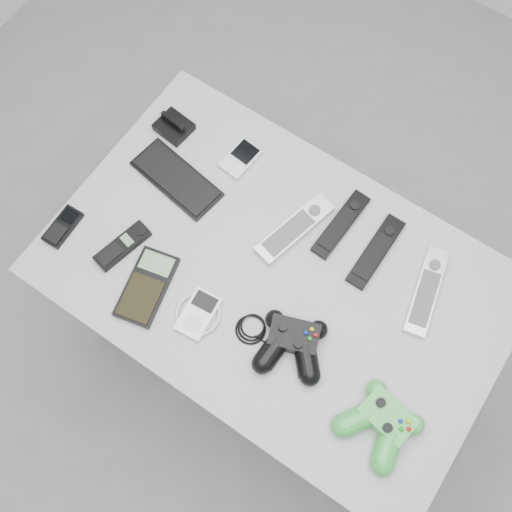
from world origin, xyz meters
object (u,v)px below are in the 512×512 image
Objects in this scene: remote_silver_a at (295,228)px; desk at (277,283)px; pda_keyboard at (177,179)px; mobile_phone at (63,226)px; controller_black at (292,343)px; cordless_handset at (122,246)px; controller_green at (382,422)px; remote_silver_b at (426,291)px; remote_black_b at (376,251)px; remote_black_a at (341,224)px; calculator at (147,286)px; pda at (240,158)px; mp3_player at (198,314)px.

desk is at bearing -62.71° from remote_silver_a.
pda_keyboard is 0.32m from remote_silver_a.
controller_black reaches higher than mobile_phone.
cordless_handset is 0.70m from controller_green.
mobile_phone is at bearing -159.19° from desk.
controller_green is (0.39, -0.27, 0.01)m from remote_silver_a.
desk is 4.88× the size of remote_silver_b.
controller_green reaches higher than remote_silver_a.
pda_keyboard is 0.74m from controller_green.
cordless_handset is at bearing -167.75° from remote_silver_b.
remote_black_b is (0.19, 0.06, -0.00)m from remote_silver_a.
remote_silver_a is at bearing 53.21° from cordless_handset.
controller_green reaches higher than controller_black.
remote_silver_b reaches higher than mobile_phone.
remote_black_a is 1.15× the size of controller_green.
mobile_phone is at bearing -142.76° from remote_black_a.
controller_black is at bearing -1.21° from calculator.
pda is 0.55m from remote_silver_b.
pda reaches higher than pda_keyboard.
pda is at bearing 54.84° from mobile_phone.
desk is 4.53× the size of pda_keyboard.
mobile_phone is at bearing 166.37° from controller_black.
remote_silver_b is at bearing 34.03° from mp3_player.
remote_black_b is (0.10, -0.01, -0.00)m from remote_black_a.
remote_silver_b reaches higher than mp3_player.
mp3_player is (0.14, 0.01, 0.00)m from calculator.
mp3_player is (-0.10, -0.18, 0.07)m from desk.
remote_silver_b reaches higher than pda_keyboard.
remote_black_a is 0.74× the size of controller_black.
calculator is (0.11, -0.05, -0.00)m from cordless_handset.
pda is 0.70m from controller_green.
remote_silver_a reaches higher than remote_black_a.
desk is 5.31× the size of remote_black_b.
desk is 0.14m from remote_silver_a.
mobile_phone is 0.15m from cordless_handset.
mobile_phone is (-0.15, -0.25, 0.00)m from pda_keyboard.
remote_black_a is (0.30, -0.01, 0.00)m from pda.
calculator is at bearing -166.49° from controller_green.
remote_silver_a is at bearing -136.92° from remote_black_a.
controller_green is (0.70, -0.22, 0.02)m from pda_keyboard.
controller_black is at bearing -36.46° from pda.
mobile_phone is (-0.49, -0.19, 0.07)m from desk.
calculator is (0.26, -0.01, 0.00)m from mobile_phone.
mp3_player is at bearing -152.87° from remote_silver_b.
remote_silver_b is at bearing 26.94° from desk.
cordless_handset is at bearing 166.20° from mp3_player.
pda is 0.92× the size of mp3_player.
remote_black_a is at bearing 2.86° from pda.
calculator is at bearing -82.98° from pda.
remote_silver_a is (0.31, 0.05, 0.00)m from pda_keyboard.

